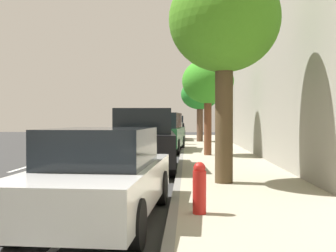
# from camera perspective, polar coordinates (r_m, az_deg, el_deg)

# --- Properties ---
(ground) EXTENTS (69.74, 69.74, 0.00)m
(ground) POSITION_cam_1_polar(r_m,az_deg,el_deg) (17.51, -5.18, -4.51)
(ground) COLOR #313131
(sidewalk) EXTENTS (3.11, 43.59, 0.13)m
(sidewalk) POSITION_cam_1_polar(r_m,az_deg,el_deg) (17.40, 7.37, -4.33)
(sidewalk) COLOR #A8A08A
(sidewalk) RESTS_ON ground
(curb_edge) EXTENTS (0.16, 43.59, 0.13)m
(curb_edge) POSITION_cam_1_polar(r_m,az_deg,el_deg) (17.34, 1.97, -4.34)
(curb_edge) COLOR gray
(curb_edge) RESTS_ON ground
(lane_stripe_centre) EXTENTS (0.14, 44.20, 0.01)m
(lane_stripe_centre) POSITION_cam_1_polar(r_m,az_deg,el_deg) (18.52, -14.93, -4.23)
(lane_stripe_centre) COLOR white
(lane_stripe_centre) RESTS_ON ground
(lane_stripe_bike_edge) EXTENTS (0.12, 43.59, 0.01)m
(lane_stripe_bike_edge) POSITION_cam_1_polar(r_m,az_deg,el_deg) (17.43, -2.89, -4.52)
(lane_stripe_bike_edge) COLOR white
(lane_stripe_bike_edge) RESTS_ON ground
(building_facade) EXTENTS (0.50, 43.59, 6.10)m
(building_facade) POSITION_cam_1_polar(r_m,az_deg,el_deg) (17.62, 13.27, 5.43)
(building_facade) COLOR gray
(building_facade) RESTS_ON ground
(parked_sedan_white_second) EXTENTS (2.02, 4.49, 1.52)m
(parked_sedan_white_second) POSITION_cam_1_polar(r_m,az_deg,el_deg) (6.65, -9.48, -6.95)
(parked_sedan_white_second) COLOR white
(parked_sedan_white_second) RESTS_ON ground
(parked_suv_black_mid) EXTENTS (2.19, 4.81, 1.99)m
(parked_suv_black_mid) POSITION_cam_1_polar(r_m,az_deg,el_deg) (12.96, -3.39, -1.88)
(parked_suv_black_mid) COLOR black
(parked_suv_black_mid) RESTS_ON ground
(parked_suv_green_far) EXTENTS (2.22, 4.82, 1.99)m
(parked_suv_green_far) POSITION_cam_1_polar(r_m,az_deg,el_deg) (20.33, -0.75, -0.85)
(parked_suv_green_far) COLOR #1E512D
(parked_suv_green_far) RESTS_ON ground
(parked_pickup_grey_farthest) EXTENTS (2.04, 5.31, 1.95)m
(parked_pickup_grey_farthest) POSITION_cam_1_polar(r_m,az_deg,el_deg) (30.73, 0.58, -0.48)
(parked_pickup_grey_farthest) COLOR slate
(parked_pickup_grey_farthest) RESTS_ON ground
(bicycle_at_curb) EXTENTS (1.19, 1.36, 0.78)m
(bicycle_at_curb) POSITION_cam_1_polar(r_m,az_deg,el_deg) (25.08, 1.14, -1.98)
(bicycle_at_curb) COLOR black
(bicycle_at_curb) RESTS_ON ground
(cyclist_with_backpack) EXTENTS (0.52, 0.55, 1.80)m
(cyclist_with_backpack) POSITION_cam_1_polar(r_m,az_deg,el_deg) (24.61, 1.62, -0.35)
(cyclist_with_backpack) COLOR #C6B284
(cyclist_with_backpack) RESTS_ON ground
(street_tree_mid_block) EXTENTS (2.67, 2.67, 5.18)m
(street_tree_mid_block) POSITION_cam_1_polar(r_m,az_deg,el_deg) (10.02, 7.99, 14.34)
(street_tree_mid_block) COLOR #4B3A23
(street_tree_mid_block) RESTS_ON sidewalk
(street_tree_far_end) EXTENTS (2.21, 2.21, 4.14)m
(street_tree_far_end) POSITION_cam_1_polar(r_m,az_deg,el_deg) (17.37, 5.68, 6.20)
(street_tree_far_end) COLOR brown
(street_tree_far_end) RESTS_ON sidewalk
(street_tree_corner) EXTENTS (2.64, 2.64, 4.31)m
(street_tree_corner) POSITION_cam_1_polar(r_m,az_deg,el_deg) (27.97, 4.56, 4.37)
(street_tree_corner) COLOR brown
(street_tree_corner) RESTS_ON sidewalk
(fire_hydrant) EXTENTS (0.22, 0.22, 0.84)m
(fire_hydrant) POSITION_cam_1_polar(r_m,az_deg,el_deg) (6.60, 4.49, -8.72)
(fire_hydrant) COLOR red
(fire_hydrant) RESTS_ON sidewalk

